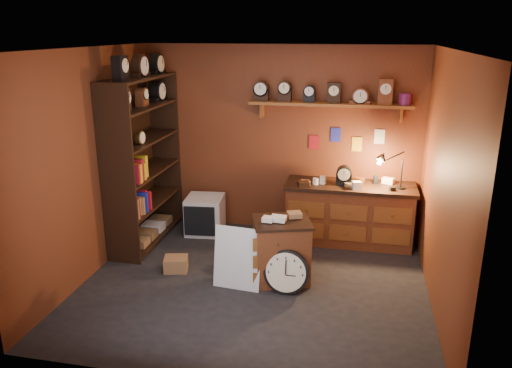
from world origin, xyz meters
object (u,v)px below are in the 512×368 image
at_px(shelving_unit, 141,154).
at_px(low_cabinet, 281,248).
at_px(workbench, 349,210).
at_px(big_round_clock, 286,272).

xyz_separation_m(shelving_unit, low_cabinet, (2.08, -0.81, -0.84)).
relative_size(workbench, low_cabinet, 2.08).
xyz_separation_m(workbench, low_cabinet, (-0.75, -1.31, -0.06)).
bearing_deg(shelving_unit, workbench, 9.89).
relative_size(workbench, big_round_clock, 3.40).
bearing_deg(low_cabinet, workbench, 42.30).
distance_m(workbench, big_round_clock, 1.74).
distance_m(shelving_unit, low_cabinet, 2.39).
height_order(low_cabinet, big_round_clock, low_cabinet).
xyz_separation_m(shelving_unit, big_round_clock, (2.19, -1.10, -1.00)).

